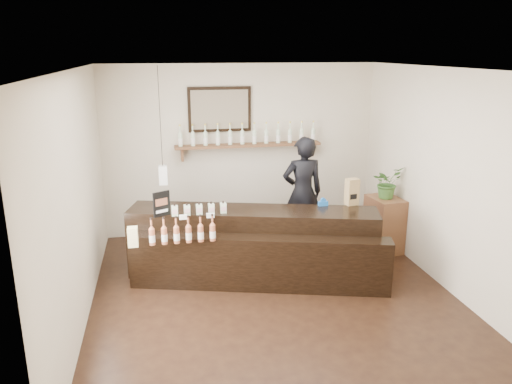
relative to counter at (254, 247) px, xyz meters
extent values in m
plane|color=black|center=(0.15, -0.58, -0.44)|extent=(5.00, 5.00, 0.00)
plane|color=beige|center=(0.15, 1.92, 0.96)|extent=(4.50, 0.00, 4.50)
plane|color=beige|center=(0.15, -3.08, 0.96)|extent=(4.50, 0.00, 4.50)
plane|color=beige|center=(-2.10, -0.58, 0.96)|extent=(0.00, 5.00, 5.00)
plane|color=beige|center=(2.40, -0.58, 0.96)|extent=(0.00, 5.00, 5.00)
plane|color=white|center=(0.15, -0.58, 2.36)|extent=(5.00, 5.00, 0.00)
cube|color=#56301D|center=(0.25, 1.79, 1.06)|extent=(2.40, 0.25, 0.04)
cube|color=#56301D|center=(-0.83, 1.82, 0.94)|extent=(0.04, 0.20, 0.20)
cube|color=#56301D|center=(1.33, 1.82, 0.94)|extent=(0.04, 0.20, 0.20)
cube|color=black|center=(-0.20, 1.89, 1.64)|extent=(1.02, 0.04, 0.72)
cube|color=#463E2D|center=(-0.20, 1.87, 1.64)|extent=(0.92, 0.01, 0.62)
cube|color=white|center=(-1.15, 1.02, 0.81)|extent=(0.12, 0.12, 0.28)
cylinder|color=black|center=(-1.15, 1.02, 1.65)|extent=(0.01, 0.01, 1.41)
cylinder|color=silver|center=(-0.85, 1.79, 1.18)|extent=(0.07, 0.07, 0.20)
cone|color=silver|center=(-0.85, 1.79, 1.31)|extent=(0.07, 0.07, 0.05)
cylinder|color=silver|center=(-0.85, 1.79, 1.37)|extent=(0.02, 0.02, 0.07)
cylinder|color=gold|center=(-0.85, 1.79, 1.42)|extent=(0.03, 0.03, 0.02)
cylinder|color=white|center=(-0.85, 1.79, 1.16)|extent=(0.07, 0.07, 0.09)
cylinder|color=silver|center=(-0.65, 1.79, 1.18)|extent=(0.07, 0.07, 0.20)
cone|color=silver|center=(-0.65, 1.79, 1.31)|extent=(0.07, 0.07, 0.05)
cylinder|color=silver|center=(-0.65, 1.79, 1.37)|extent=(0.02, 0.02, 0.07)
cylinder|color=gold|center=(-0.65, 1.79, 1.42)|extent=(0.03, 0.03, 0.02)
cylinder|color=white|center=(-0.65, 1.79, 1.16)|extent=(0.07, 0.07, 0.09)
cylinder|color=silver|center=(-0.45, 1.79, 1.18)|extent=(0.07, 0.07, 0.20)
cone|color=silver|center=(-0.45, 1.79, 1.31)|extent=(0.07, 0.07, 0.05)
cylinder|color=silver|center=(-0.45, 1.79, 1.37)|extent=(0.02, 0.02, 0.07)
cylinder|color=gold|center=(-0.45, 1.79, 1.42)|extent=(0.03, 0.03, 0.02)
cylinder|color=white|center=(-0.45, 1.79, 1.16)|extent=(0.07, 0.07, 0.09)
cylinder|color=silver|center=(-0.25, 1.79, 1.18)|extent=(0.07, 0.07, 0.20)
cone|color=silver|center=(-0.25, 1.79, 1.31)|extent=(0.07, 0.07, 0.05)
cylinder|color=silver|center=(-0.25, 1.79, 1.37)|extent=(0.02, 0.02, 0.07)
cylinder|color=gold|center=(-0.25, 1.79, 1.42)|extent=(0.03, 0.03, 0.02)
cylinder|color=white|center=(-0.25, 1.79, 1.16)|extent=(0.07, 0.07, 0.09)
cylinder|color=silver|center=(-0.05, 1.79, 1.18)|extent=(0.07, 0.07, 0.20)
cone|color=silver|center=(-0.05, 1.79, 1.31)|extent=(0.07, 0.07, 0.05)
cylinder|color=silver|center=(-0.05, 1.79, 1.37)|extent=(0.02, 0.02, 0.07)
cylinder|color=gold|center=(-0.05, 1.79, 1.42)|extent=(0.03, 0.03, 0.02)
cylinder|color=white|center=(-0.05, 1.79, 1.16)|extent=(0.07, 0.07, 0.09)
cylinder|color=silver|center=(0.15, 1.79, 1.18)|extent=(0.07, 0.07, 0.20)
cone|color=silver|center=(0.15, 1.79, 1.31)|extent=(0.07, 0.07, 0.05)
cylinder|color=silver|center=(0.15, 1.79, 1.37)|extent=(0.02, 0.02, 0.07)
cylinder|color=gold|center=(0.15, 1.79, 1.42)|extent=(0.03, 0.03, 0.02)
cylinder|color=white|center=(0.15, 1.79, 1.16)|extent=(0.07, 0.07, 0.09)
cylinder|color=silver|center=(0.35, 1.79, 1.18)|extent=(0.07, 0.07, 0.20)
cone|color=silver|center=(0.35, 1.79, 1.31)|extent=(0.07, 0.07, 0.05)
cylinder|color=silver|center=(0.35, 1.79, 1.37)|extent=(0.02, 0.02, 0.07)
cylinder|color=gold|center=(0.35, 1.79, 1.42)|extent=(0.03, 0.03, 0.02)
cylinder|color=white|center=(0.35, 1.79, 1.16)|extent=(0.07, 0.07, 0.09)
cylinder|color=silver|center=(0.55, 1.79, 1.18)|extent=(0.07, 0.07, 0.20)
cone|color=silver|center=(0.55, 1.79, 1.31)|extent=(0.07, 0.07, 0.05)
cylinder|color=silver|center=(0.55, 1.79, 1.37)|extent=(0.02, 0.02, 0.07)
cylinder|color=gold|center=(0.55, 1.79, 1.42)|extent=(0.03, 0.03, 0.02)
cylinder|color=white|center=(0.55, 1.79, 1.16)|extent=(0.07, 0.07, 0.09)
cylinder|color=silver|center=(0.75, 1.79, 1.18)|extent=(0.07, 0.07, 0.20)
cone|color=silver|center=(0.75, 1.79, 1.31)|extent=(0.07, 0.07, 0.05)
cylinder|color=silver|center=(0.75, 1.79, 1.37)|extent=(0.02, 0.02, 0.07)
cylinder|color=gold|center=(0.75, 1.79, 1.42)|extent=(0.03, 0.03, 0.02)
cylinder|color=white|center=(0.75, 1.79, 1.16)|extent=(0.07, 0.07, 0.09)
cylinder|color=silver|center=(0.95, 1.79, 1.18)|extent=(0.07, 0.07, 0.20)
cone|color=silver|center=(0.95, 1.79, 1.31)|extent=(0.07, 0.07, 0.05)
cylinder|color=silver|center=(0.95, 1.79, 1.37)|extent=(0.02, 0.02, 0.07)
cylinder|color=gold|center=(0.95, 1.79, 1.42)|extent=(0.03, 0.03, 0.02)
cylinder|color=white|center=(0.95, 1.79, 1.16)|extent=(0.07, 0.07, 0.09)
cylinder|color=silver|center=(1.15, 1.79, 1.18)|extent=(0.07, 0.07, 0.20)
cone|color=silver|center=(1.15, 1.79, 1.31)|extent=(0.07, 0.07, 0.05)
cylinder|color=silver|center=(1.15, 1.79, 1.37)|extent=(0.02, 0.02, 0.07)
cylinder|color=gold|center=(1.15, 1.79, 1.42)|extent=(0.03, 0.03, 0.02)
cylinder|color=white|center=(1.15, 1.79, 1.16)|extent=(0.07, 0.07, 0.09)
cylinder|color=silver|center=(1.35, 1.79, 1.18)|extent=(0.07, 0.07, 0.20)
cone|color=silver|center=(1.35, 1.79, 1.31)|extent=(0.07, 0.07, 0.05)
cylinder|color=silver|center=(1.35, 1.79, 1.37)|extent=(0.02, 0.02, 0.07)
cylinder|color=gold|center=(1.35, 1.79, 1.42)|extent=(0.03, 0.03, 0.02)
cylinder|color=white|center=(1.35, 1.79, 1.16)|extent=(0.07, 0.07, 0.09)
cube|color=black|center=(0.01, 0.12, 0.03)|extent=(3.39, 1.47, 0.94)
cube|color=black|center=(0.01, -0.32, -0.09)|extent=(3.31, 1.18, 0.71)
cube|color=white|center=(-0.93, -0.09, 0.52)|extent=(0.10, 0.04, 0.05)
cube|color=white|center=(-0.58, -0.09, 0.52)|extent=(0.10, 0.04, 0.05)
cube|color=#DFCF88|center=(-1.55, -0.32, 0.33)|extent=(0.12, 0.12, 0.12)
cube|color=#DFCF88|center=(-1.55, -0.32, 0.45)|extent=(0.12, 0.12, 0.12)
cube|color=silver|center=(-1.03, 0.07, 0.56)|extent=(0.08, 0.08, 0.13)
cube|color=beige|center=(-1.03, 0.03, 0.56)|extent=(0.07, 0.00, 0.06)
cylinder|color=black|center=(-1.03, 0.07, 0.64)|extent=(0.02, 0.02, 0.03)
cube|color=silver|center=(-0.87, 0.07, 0.56)|extent=(0.08, 0.08, 0.13)
cube|color=beige|center=(-0.87, 0.03, 0.56)|extent=(0.07, 0.00, 0.06)
cylinder|color=black|center=(-0.87, 0.07, 0.64)|extent=(0.02, 0.02, 0.03)
cube|color=silver|center=(-0.71, 0.07, 0.56)|extent=(0.08, 0.08, 0.13)
cube|color=beige|center=(-0.71, 0.03, 0.56)|extent=(0.07, 0.00, 0.06)
cylinder|color=black|center=(-0.71, 0.07, 0.64)|extent=(0.02, 0.02, 0.03)
cube|color=silver|center=(-0.55, 0.07, 0.56)|extent=(0.08, 0.08, 0.13)
cube|color=beige|center=(-0.55, 0.03, 0.56)|extent=(0.07, 0.00, 0.06)
cylinder|color=black|center=(-0.55, 0.07, 0.64)|extent=(0.02, 0.02, 0.03)
cube|color=silver|center=(-0.40, 0.07, 0.56)|extent=(0.08, 0.08, 0.13)
cube|color=beige|center=(-0.40, 0.03, 0.56)|extent=(0.07, 0.00, 0.06)
cylinder|color=black|center=(-0.40, 0.07, 0.64)|extent=(0.02, 0.02, 0.03)
cylinder|color=#B15D3C|center=(-1.32, -0.32, 0.37)|extent=(0.07, 0.07, 0.20)
cone|color=#B15D3C|center=(-1.32, -0.32, 0.50)|extent=(0.07, 0.07, 0.05)
cylinder|color=#B15D3C|center=(-1.32, -0.32, 0.56)|extent=(0.02, 0.02, 0.07)
cylinder|color=black|center=(-1.32, -0.32, 0.61)|extent=(0.03, 0.03, 0.02)
cylinder|color=white|center=(-1.32, -0.32, 0.35)|extent=(0.07, 0.07, 0.09)
cylinder|color=#B15D3C|center=(-1.18, -0.32, 0.37)|extent=(0.07, 0.07, 0.20)
cone|color=#B15D3C|center=(-1.18, -0.32, 0.50)|extent=(0.07, 0.07, 0.05)
cylinder|color=#B15D3C|center=(-1.18, -0.32, 0.56)|extent=(0.02, 0.02, 0.07)
cylinder|color=black|center=(-1.18, -0.32, 0.61)|extent=(0.03, 0.03, 0.02)
cylinder|color=white|center=(-1.18, -0.32, 0.35)|extent=(0.07, 0.07, 0.09)
cylinder|color=#B15D3C|center=(-1.03, -0.32, 0.37)|extent=(0.07, 0.07, 0.20)
cone|color=#B15D3C|center=(-1.03, -0.32, 0.50)|extent=(0.07, 0.07, 0.05)
cylinder|color=#B15D3C|center=(-1.03, -0.32, 0.56)|extent=(0.02, 0.02, 0.07)
cylinder|color=black|center=(-1.03, -0.32, 0.61)|extent=(0.03, 0.03, 0.02)
cylinder|color=white|center=(-1.03, -0.32, 0.35)|extent=(0.07, 0.07, 0.09)
cylinder|color=#B15D3C|center=(-0.88, -0.32, 0.37)|extent=(0.07, 0.07, 0.20)
cone|color=#B15D3C|center=(-0.88, -0.32, 0.50)|extent=(0.07, 0.07, 0.05)
cylinder|color=#B15D3C|center=(-0.88, -0.32, 0.56)|extent=(0.02, 0.02, 0.07)
cylinder|color=black|center=(-0.88, -0.32, 0.61)|extent=(0.03, 0.03, 0.02)
cylinder|color=white|center=(-0.88, -0.32, 0.35)|extent=(0.07, 0.07, 0.09)
cylinder|color=#B15D3C|center=(-0.73, -0.32, 0.37)|extent=(0.07, 0.07, 0.20)
cone|color=#B15D3C|center=(-0.73, -0.32, 0.50)|extent=(0.07, 0.07, 0.05)
cylinder|color=#B15D3C|center=(-0.73, -0.32, 0.56)|extent=(0.02, 0.02, 0.07)
cylinder|color=black|center=(-0.73, -0.32, 0.61)|extent=(0.03, 0.03, 0.02)
cylinder|color=white|center=(-0.73, -0.32, 0.35)|extent=(0.07, 0.07, 0.09)
cylinder|color=#B15D3C|center=(-0.58, -0.32, 0.37)|extent=(0.07, 0.07, 0.20)
cone|color=#B15D3C|center=(-0.58, -0.32, 0.50)|extent=(0.07, 0.07, 0.05)
cylinder|color=#B15D3C|center=(-0.58, -0.32, 0.56)|extent=(0.02, 0.02, 0.07)
cylinder|color=black|center=(-0.58, -0.32, 0.61)|extent=(0.03, 0.03, 0.02)
cylinder|color=white|center=(-0.58, -0.32, 0.35)|extent=(0.07, 0.07, 0.09)
cube|color=black|center=(-1.19, 0.08, 0.66)|extent=(0.22, 0.13, 0.33)
cube|color=brown|center=(-1.19, 0.07, 0.69)|extent=(0.15, 0.08, 0.09)
cube|color=white|center=(-1.19, 0.07, 0.57)|extent=(0.15, 0.08, 0.04)
cube|color=olive|center=(1.39, 0.09, 0.68)|extent=(0.19, 0.15, 0.37)
cube|color=black|center=(1.39, 0.02, 0.63)|extent=(0.10, 0.02, 0.07)
cube|color=#185BAD|center=(0.99, 0.11, 0.53)|extent=(0.14, 0.06, 0.06)
cylinder|color=#185BAD|center=(0.99, 0.11, 0.57)|extent=(0.07, 0.03, 0.07)
cube|color=#56301D|center=(2.15, 0.58, -0.02)|extent=(0.49, 0.63, 0.84)
imported|color=#3A6729|center=(2.15, 0.58, 0.64)|extent=(0.55, 0.52, 0.48)
imported|color=black|center=(0.95, 0.97, 0.55)|extent=(0.74, 0.50, 1.99)
camera|label=1|loc=(-1.16, -6.14, 2.57)|focal=35.00mm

